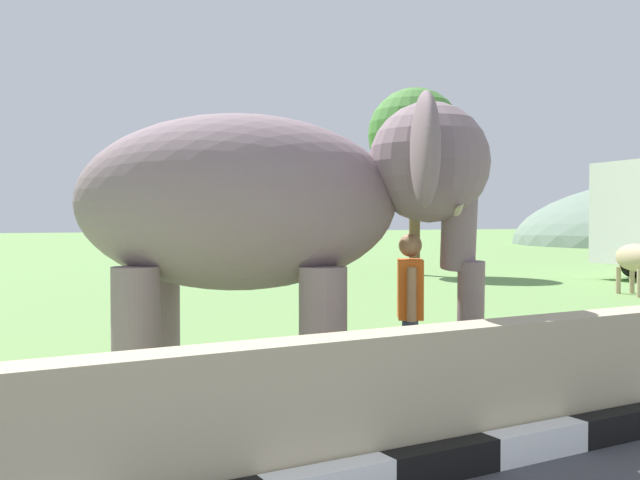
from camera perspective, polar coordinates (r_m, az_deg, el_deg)
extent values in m
cube|color=black|center=(5.37, 9.33, -16.56)|extent=(0.90, 0.20, 0.24)
cube|color=white|center=(5.95, 16.29, -14.77)|extent=(0.90, 0.20, 0.24)
cube|color=black|center=(6.61, 21.84, -13.17)|extent=(0.90, 0.20, 0.24)
cube|color=tan|center=(5.55, 8.17, -11.87)|extent=(28.00, 0.36, 1.00)
cylinder|color=slate|center=(7.65, 0.26, -6.75)|extent=(0.44, 0.44, 1.36)
cylinder|color=slate|center=(6.76, 0.23, -7.85)|extent=(0.44, 0.44, 1.36)
cylinder|color=slate|center=(7.85, -12.34, -6.58)|extent=(0.44, 0.44, 1.36)
cylinder|color=slate|center=(6.98, -13.99, -7.60)|extent=(0.44, 0.44, 1.36)
ellipsoid|color=slate|center=(7.18, -6.56, 2.91)|extent=(3.48, 2.95, 1.70)
sphere|color=slate|center=(7.21, 8.41, 5.94)|extent=(1.16, 1.16, 1.16)
ellipsoid|color=#D84C8C|center=(7.27, 10.70, 7.08)|extent=(0.63, 0.73, 0.44)
ellipsoid|color=slate|center=(7.97, 6.60, 5.88)|extent=(0.66, 0.90, 1.00)
ellipsoid|color=slate|center=(6.43, 8.09, 6.93)|extent=(0.66, 0.90, 1.00)
cylinder|color=slate|center=(7.24, 10.67, 1.55)|extent=(0.55, 0.61, 1.00)
cylinder|color=slate|center=(7.30, 11.54, -4.74)|extent=(0.38, 0.39, 0.81)
cone|color=beige|center=(7.50, 9.86, 2.32)|extent=(0.41, 0.56, 0.22)
cone|color=beige|center=(6.95, 10.61, 2.38)|extent=(0.41, 0.56, 0.22)
cylinder|color=navy|center=(7.54, 6.90, -8.98)|extent=(0.15, 0.15, 0.82)
cylinder|color=navy|center=(7.35, 6.98, -9.27)|extent=(0.15, 0.15, 0.82)
cube|color=#D85919|center=(7.35, 6.96, -3.75)|extent=(0.42, 0.47, 0.58)
cylinder|color=#9E7251|center=(7.61, 6.85, -3.79)|extent=(0.16, 0.17, 0.53)
cylinder|color=#9E7251|center=(7.09, 7.07, -4.18)|extent=(0.12, 0.12, 0.52)
sphere|color=#9E7251|center=(7.32, 6.97, -0.40)|extent=(0.23, 0.23, 0.23)
cylinder|color=black|center=(25.03, 23.12, -1.53)|extent=(1.04, 0.47, 1.00)
cylinder|color=tan|center=(18.66, 23.39, -3.08)|extent=(0.12, 0.12, 0.65)
cylinder|color=tan|center=(19.61, 22.89, -2.86)|extent=(0.12, 0.12, 0.65)
cylinder|color=tan|center=(19.43, 21.99, -2.89)|extent=(0.12, 0.12, 0.65)
ellipsoid|color=tan|center=(19.10, 23.15, -1.25)|extent=(1.11, 1.62, 0.66)
cylinder|color=brown|center=(24.34, 7.29, 1.69)|extent=(0.36, 0.36, 3.72)
sphere|color=#457C35|center=(24.50, 7.31, 8.02)|extent=(3.06, 3.06, 3.06)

